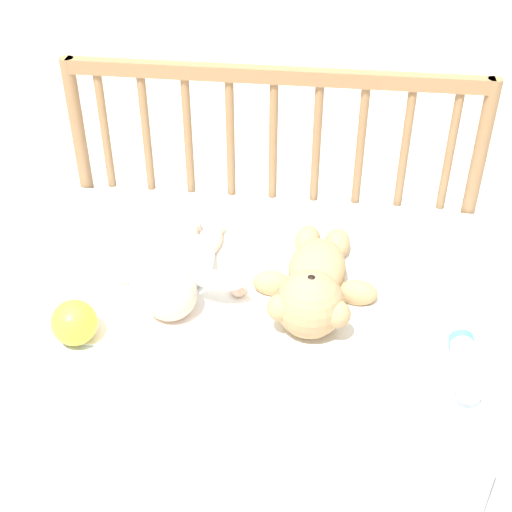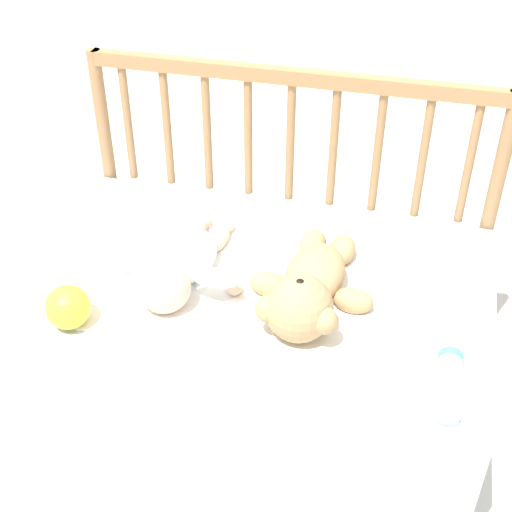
{
  "view_description": "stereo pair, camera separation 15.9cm",
  "coord_description": "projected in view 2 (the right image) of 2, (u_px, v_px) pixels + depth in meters",
  "views": [
    {
      "loc": [
        0.16,
        -1.27,
        1.5
      ],
      "look_at": [
        0.0,
        -0.01,
        0.55
      ],
      "focal_mm": 50.0,
      "sensor_mm": 36.0,
      "label": 1
    },
    {
      "loc": [
        0.31,
        -1.24,
        1.5
      ],
      "look_at": [
        0.0,
        -0.01,
        0.55
      ],
      "focal_mm": 50.0,
      "sensor_mm": 36.0,
      "label": 2
    }
  ],
  "objects": [
    {
      "name": "toy_ball",
      "position": [
        68.0,
        307.0,
        1.47
      ],
      "size": [
        0.09,
        0.09,
        0.09
      ],
      "color": "yellow",
      "rests_on": "crib_mattress"
    },
    {
      "name": "crib_rail",
      "position": [
        290.0,
        164.0,
        1.84
      ],
      "size": [
        1.06,
        0.04,
        0.85
      ],
      "color": "#997047",
      "rests_on": "ground_plane"
    },
    {
      "name": "teddy_bear",
      "position": [
        309.0,
        288.0,
        1.5
      ],
      "size": [
        0.28,
        0.4,
        0.14
      ],
      "color": "tan",
      "rests_on": "crib_mattress"
    },
    {
      "name": "ground_plane",
      "position": [
        257.0,
        417.0,
        1.92
      ],
      "size": [
        12.0,
        12.0,
        0.0
      ],
      "primitive_type": "plane",
      "color": "silver"
    },
    {
      "name": "baby_bottle",
      "position": [
        449.0,
        379.0,
        1.34
      ],
      "size": [
        0.05,
        0.18,
        0.05
      ],
      "color": "white",
      "rests_on": "crib_mattress"
    },
    {
      "name": "baby",
      "position": [
        182.0,
        265.0,
        1.59
      ],
      "size": [
        0.3,
        0.38,
        0.12
      ],
      "color": "white",
      "rests_on": "crib_mattress"
    },
    {
      "name": "crib_mattress",
      "position": [
        257.0,
        352.0,
        1.77
      ],
      "size": [
        1.06,
        0.64,
        0.49
      ],
      "color": "silver",
      "rests_on": "ground_plane"
    },
    {
      "name": "blanket",
      "position": [
        253.0,
        279.0,
        1.61
      ],
      "size": [
        0.79,
        0.5,
        0.01
      ],
      "color": "white",
      "rests_on": "crib_mattress"
    }
  ]
}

